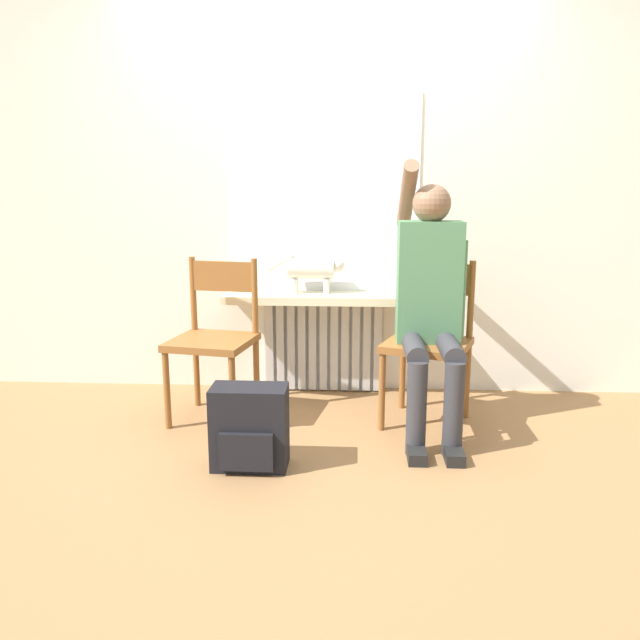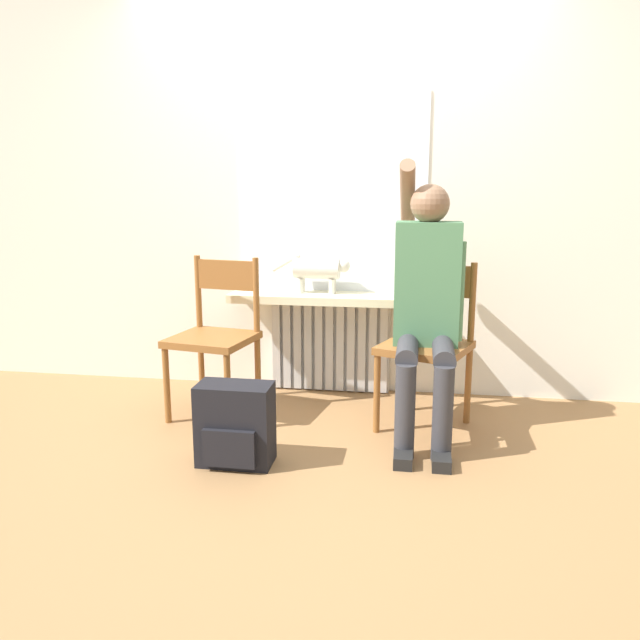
% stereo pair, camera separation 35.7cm
% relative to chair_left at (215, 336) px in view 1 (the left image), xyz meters
% --- Properties ---
extents(ground_plane, '(12.00, 12.00, 0.00)m').
position_rel_chair_left_xyz_m(ground_plane, '(0.59, -0.63, -0.48)').
color(ground_plane, olive).
extents(wall_with_window, '(7.00, 0.06, 2.70)m').
position_rel_chair_left_xyz_m(wall_with_window, '(0.59, 0.60, 0.87)').
color(wall_with_window, white).
rests_on(wall_with_window, ground_plane).
extents(radiator, '(0.77, 0.08, 0.60)m').
position_rel_chair_left_xyz_m(radiator, '(0.59, 0.53, -0.18)').
color(radiator, silver).
rests_on(radiator, ground_plane).
extents(windowsill, '(1.23, 0.29, 0.05)m').
position_rel_chair_left_xyz_m(windowsill, '(0.59, 0.43, 0.15)').
color(windowsill, beige).
rests_on(windowsill, radiator).
extents(window_glass, '(1.18, 0.01, 1.21)m').
position_rel_chair_left_xyz_m(window_glass, '(0.59, 0.57, 0.78)').
color(window_glass, white).
rests_on(window_glass, windowsill).
extents(chair_left, '(0.50, 0.50, 0.91)m').
position_rel_chair_left_xyz_m(chair_left, '(0.00, 0.00, 0.00)').
color(chair_left, brown).
rests_on(chair_left, ground_plane).
extents(chair_right, '(0.56, 0.56, 0.91)m').
position_rel_chair_left_xyz_m(chair_right, '(1.20, -0.00, 0.00)').
color(chair_right, brown).
rests_on(chair_right, ground_plane).
extents(person, '(0.36, 0.99, 1.45)m').
position_rel_chair_left_xyz_m(person, '(1.19, -0.11, 0.26)').
color(person, '#333338').
rests_on(person, ground_plane).
extents(cat, '(0.50, 0.13, 0.25)m').
position_rel_chair_left_xyz_m(cat, '(0.52, 0.46, 0.33)').
color(cat, silver).
rests_on(cat, windowsill).
extents(backpack, '(0.36, 0.22, 0.39)m').
position_rel_chair_left_xyz_m(backpack, '(0.30, -0.65, -0.28)').
color(backpack, black).
rests_on(backpack, ground_plane).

